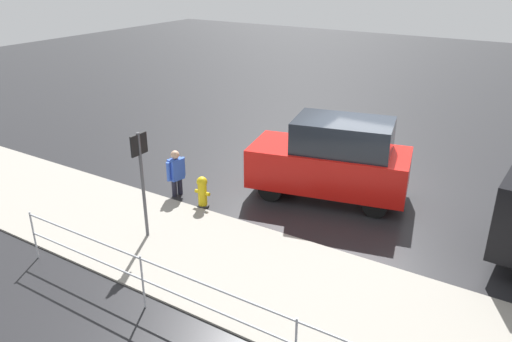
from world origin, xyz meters
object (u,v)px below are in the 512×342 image
moving_hatchback (332,159)px  fire_hydrant (202,192)px  pedestrian (176,171)px  sign_post (141,170)px

moving_hatchback → fire_hydrant: moving_hatchback is taller
moving_hatchback → pedestrian: 3.94m
moving_hatchback → pedestrian: bearing=31.0°
fire_hydrant → pedestrian: bearing=-10.8°
pedestrian → moving_hatchback: bearing=-149.0°
moving_hatchback → sign_post: bearing=57.4°
moving_hatchback → pedestrian: moving_hatchback is taller
moving_hatchback → sign_post: 4.76m
fire_hydrant → pedestrian: 1.02m
moving_hatchback → fire_hydrant: size_ratio=5.21×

